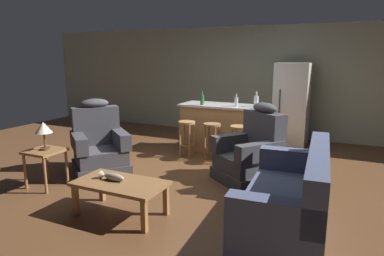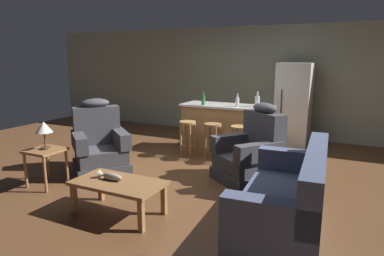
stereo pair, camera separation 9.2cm
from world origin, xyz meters
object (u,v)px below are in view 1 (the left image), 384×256
bottle_wine_dark (236,102)px  bar_stool_middle (212,135)px  fish_figurine (112,177)px  recliner_near_island (252,154)px  bottle_tall_green (256,101)px  refrigerator (291,104)px  table_lamp (44,129)px  recliner_near_lamp (99,147)px  coffee_table (120,186)px  couch (290,201)px  bar_stool_left (187,132)px  bottle_short_amber (202,100)px  bar_stool_right (239,137)px  kitchen_island (225,128)px  end_table (45,156)px

bottle_wine_dark → bar_stool_middle: bearing=-118.3°
fish_figurine → recliner_near_island: bearing=56.5°
bottle_tall_green → refrigerator: bearing=68.0°
bar_stool_middle → bottle_wine_dark: (0.28, 0.52, 0.57)m
table_lamp → recliner_near_island: bearing=30.3°
recliner_near_island → bottle_wine_dark: bearing=-115.1°
recliner_near_lamp → bottle_tall_green: 3.01m
bar_stool_middle → bottle_wine_dark: 0.82m
coffee_table → couch: bearing=14.2°
recliner_near_lamp → bar_stool_middle: size_ratio=1.76×
coffee_table → bottle_wine_dark: (0.41, 3.13, 0.68)m
bar_stool_left → bottle_short_amber: 0.72m
coffee_table → bar_stool_middle: bearing=87.3°
recliner_near_lamp → bottle_tall_green: size_ratio=4.17×
recliner_near_lamp → bar_stool_right: recliner_near_lamp is taller
kitchen_island → refrigerator: (1.08, 1.20, 0.40)m
table_lamp → bar_stool_left: table_lamp is taller
end_table → bottle_tall_green: size_ratio=1.95×
recliner_near_lamp → bottle_short_amber: size_ratio=4.43×
recliner_near_lamp → end_table: recliner_near_lamp is taller
end_table → refrigerator: (2.79, 4.15, 0.42)m
couch → kitchen_island: bearing=-61.5°
coffee_table → bottle_wine_dark: bottle_wine_dark is taller
coffee_table → bar_stool_middle: bar_stool_middle is taller
couch → bar_stool_middle: 2.78m
couch → bottle_wine_dark: bearing=-64.6°
recliner_near_lamp → bottle_wine_dark: bearing=88.0°
end_table → bar_stool_middle: (1.68, 2.32, 0.01)m
coffee_table → couch: size_ratio=0.56×
couch → recliner_near_lamp: bearing=-16.3°
bar_stool_left → bar_stool_middle: (0.52, 0.00, 0.00)m
fish_figurine → bar_stool_left: 2.62m
table_lamp → kitchen_island: size_ratio=0.23×
bar_stool_right → bottle_wine_dark: bearing=114.2°
kitchen_island → bottle_wine_dark: size_ratio=7.42×
refrigerator → bottle_tall_green: refrigerator is taller
coffee_table → refrigerator: bearing=74.5°
fish_figurine → bar_stool_right: bearing=73.6°
end_table → fish_figurine: bearing=-11.2°
fish_figurine → bar_stool_left: bearing=95.9°
kitchen_island → bottle_wine_dark: (0.26, -0.11, 0.56)m
end_table → table_lamp: 0.41m
recliner_near_island → bar_stool_left: size_ratio=1.76×
bottle_short_amber → bottle_wine_dark: bottle_short_amber is taller
refrigerator → bottle_wine_dark: refrigerator is taller
recliner_near_island → table_lamp: size_ratio=2.93×
fish_figurine → couch: 2.09m
refrigerator → bar_stool_right: bearing=-107.9°
end_table → bottle_tall_green: (2.32, 2.98, 0.60)m
coffee_table → kitchen_island: (0.15, 3.24, 0.11)m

